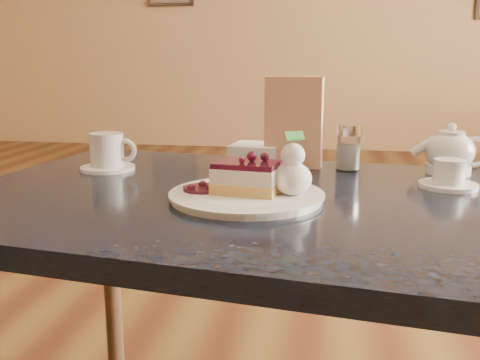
% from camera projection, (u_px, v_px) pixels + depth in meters
% --- Properties ---
extents(main_table, '(1.19, 0.88, 0.69)m').
position_uv_depth(main_table, '(254.00, 231.00, 0.98)').
color(main_table, black).
rests_on(main_table, ground).
extents(dessert_plate, '(0.26, 0.26, 0.01)m').
position_uv_depth(dessert_plate, '(247.00, 196.00, 0.92)').
color(dessert_plate, white).
rests_on(dessert_plate, main_table).
extents(cheesecake_slice, '(0.12, 0.09, 0.05)m').
position_uv_depth(cheesecake_slice, '(247.00, 178.00, 0.91)').
color(cheesecake_slice, '#DA9B4F').
rests_on(cheesecake_slice, dessert_plate).
extents(whipped_cream, '(0.07, 0.07, 0.06)m').
position_uv_depth(whipped_cream, '(292.00, 179.00, 0.90)').
color(whipped_cream, white).
rests_on(whipped_cream, dessert_plate).
extents(berry_sauce, '(0.07, 0.07, 0.01)m').
position_uv_depth(berry_sauce, '(203.00, 189.00, 0.94)').
color(berry_sauce, '#3D0A26').
rests_on(berry_sauce, dessert_plate).
extents(coffee_set, '(0.13, 0.12, 0.08)m').
position_uv_depth(coffee_set, '(108.00, 154.00, 1.17)').
color(coffee_set, white).
rests_on(coffee_set, main_table).
extents(tea_set, '(0.15, 0.24, 0.10)m').
position_uv_depth(tea_set, '(449.00, 158.00, 1.10)').
color(tea_set, white).
rests_on(tea_set, main_table).
extents(menu_card, '(0.13, 0.04, 0.20)m').
position_uv_depth(menu_card, '(293.00, 123.00, 1.19)').
color(menu_card, '#F9DCBC').
rests_on(menu_card, main_table).
extents(sugar_shaker, '(0.05, 0.05, 0.10)m').
position_uv_depth(sugar_shaker, '(348.00, 147.00, 1.16)').
color(sugar_shaker, white).
rests_on(sugar_shaker, main_table).
extents(napkin_stack, '(0.12, 0.12, 0.05)m').
position_uv_depth(napkin_stack, '(256.00, 154.00, 1.25)').
color(napkin_stack, white).
rests_on(napkin_stack, main_table).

